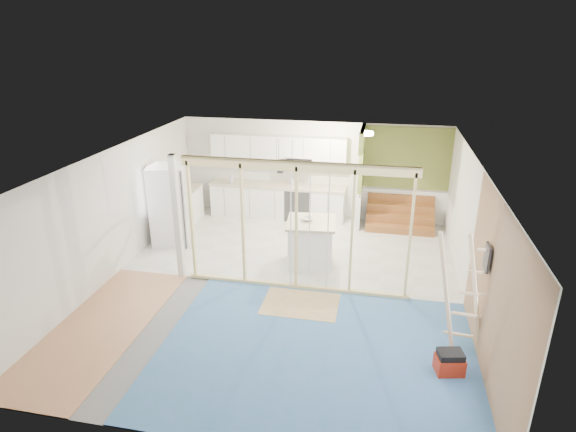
% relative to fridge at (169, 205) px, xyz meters
% --- Properties ---
extents(room, '(7.01, 8.01, 2.61)m').
position_rel_fridge_xyz_m(room, '(3.03, -1.58, 0.35)').
color(room, slate).
rests_on(room, ground).
extents(floor_overlays, '(7.00, 8.00, 0.03)m').
position_rel_fridge_xyz_m(floor_overlays, '(3.10, -1.52, -0.94)').
color(floor_overlays, silver).
rests_on(floor_overlays, room).
extents(stud_frame, '(4.66, 0.14, 2.60)m').
position_rel_fridge_xyz_m(stud_frame, '(2.79, -1.58, 0.64)').
color(stud_frame, beige).
rests_on(stud_frame, room).
extents(base_cabinets, '(4.45, 2.24, 0.93)m').
position_rel_fridge_xyz_m(base_cabinets, '(1.42, 1.78, -0.49)').
color(base_cabinets, white).
rests_on(base_cabinets, room).
extents(upper_cabinets, '(3.60, 0.41, 0.85)m').
position_rel_fridge_xyz_m(upper_cabinets, '(2.19, 2.23, 0.87)').
color(upper_cabinets, white).
rests_on(upper_cabinets, room).
extents(green_partition, '(2.25, 1.51, 2.60)m').
position_rel_fridge_xyz_m(green_partition, '(5.08, 2.07, -0.01)').
color(green_partition, olive).
rests_on(green_partition, room).
extents(pot_rack, '(0.52, 0.52, 0.72)m').
position_rel_fridge_xyz_m(pot_rack, '(2.72, 0.31, 1.04)').
color(pot_rack, black).
rests_on(pot_rack, room).
extents(sheathing_panel, '(0.02, 4.00, 2.60)m').
position_rel_fridge_xyz_m(sheathing_panel, '(6.51, -3.58, 0.35)').
color(sheathing_panel, '#A17957').
rests_on(sheathing_panel, room).
extents(electrical_panel, '(0.04, 0.30, 0.40)m').
position_rel_fridge_xyz_m(electrical_panel, '(6.46, -2.98, 0.70)').
color(electrical_panel, '#37373C').
rests_on(electrical_panel, room).
extents(ceiling_light, '(0.32, 0.32, 0.08)m').
position_rel_fridge_xyz_m(ceiling_light, '(4.43, 1.42, 1.59)').
color(ceiling_light, '#FFEABF').
rests_on(ceiling_light, room).
extents(fridge, '(1.04, 1.01, 1.91)m').
position_rel_fridge_xyz_m(fridge, '(0.00, 0.00, 0.00)').
color(fridge, white).
rests_on(fridge, room).
extents(island, '(1.12, 1.12, 1.00)m').
position_rel_fridge_xyz_m(island, '(3.45, -0.48, -0.45)').
color(island, white).
rests_on(island, room).
extents(bowl, '(0.28, 0.28, 0.06)m').
position_rel_fridge_xyz_m(bowl, '(3.36, -0.44, 0.08)').
color(bowl, silver).
rests_on(bowl, island).
extents(soap_bottle_a, '(0.14, 0.14, 0.30)m').
position_rel_fridge_xyz_m(soap_bottle_a, '(0.89, 2.02, 0.13)').
color(soap_bottle_a, '#AEB1C1').
rests_on(soap_bottle_a, base_cabinets).
extents(soap_bottle_b, '(0.10, 0.10, 0.19)m').
position_rel_fridge_xyz_m(soap_bottle_b, '(2.51, 2.21, 0.07)').
color(soap_bottle_b, white).
rests_on(soap_bottle_b, base_cabinets).
extents(toolbox, '(0.46, 0.38, 0.38)m').
position_rel_fridge_xyz_m(toolbox, '(6.03, -3.62, -0.77)').
color(toolbox, '#9F220E').
rests_on(toolbox, room).
extents(ladder, '(1.03, 0.23, 1.96)m').
position_rel_fridge_xyz_m(ladder, '(6.22, -2.98, 0.05)').
color(ladder, '#D8B584').
rests_on(ladder, room).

